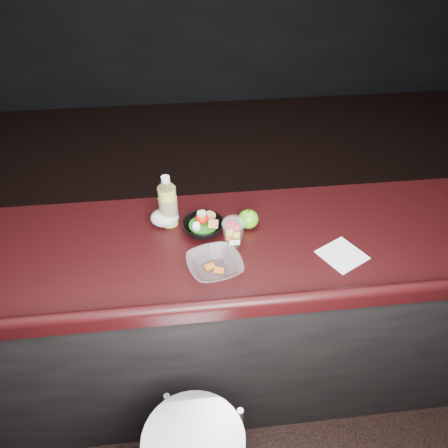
{
  "coord_description": "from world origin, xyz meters",
  "views": [
    {
      "loc": [
        -0.13,
        -1.06,
        2.26
      ],
      "look_at": [
        0.03,
        0.32,
        1.1
      ],
      "focal_mm": 35.0,
      "sensor_mm": 36.0,
      "label": 1
    }
  ],
  "objects_px": {
    "lemonade_bottle": "(168,204)",
    "fruit_cup": "(233,231)",
    "snack_bowl": "(203,226)",
    "takeout_bowl": "(215,265)",
    "green_apple": "(248,219)"
  },
  "relations": [
    {
      "from": "lemonade_bottle",
      "to": "snack_bowl",
      "type": "relative_size",
      "value": 1.3
    },
    {
      "from": "lemonade_bottle",
      "to": "fruit_cup",
      "type": "xyz_separation_m",
      "value": [
        0.26,
        -0.17,
        -0.03
      ]
    },
    {
      "from": "fruit_cup",
      "to": "takeout_bowl",
      "type": "distance_m",
      "value": 0.18
    },
    {
      "from": "lemonade_bottle",
      "to": "green_apple",
      "type": "distance_m",
      "value": 0.35
    },
    {
      "from": "lemonade_bottle",
      "to": "fruit_cup",
      "type": "height_order",
      "value": "lemonade_bottle"
    },
    {
      "from": "snack_bowl",
      "to": "fruit_cup",
      "type": "bearing_deg",
      "value": -36.37
    },
    {
      "from": "fruit_cup",
      "to": "takeout_bowl",
      "type": "relative_size",
      "value": 0.53
    },
    {
      "from": "lemonade_bottle",
      "to": "snack_bowl",
      "type": "bearing_deg",
      "value": -28.96
    },
    {
      "from": "lemonade_bottle",
      "to": "green_apple",
      "type": "relative_size",
      "value": 2.63
    },
    {
      "from": "takeout_bowl",
      "to": "snack_bowl",
      "type": "bearing_deg",
      "value": 96.69
    },
    {
      "from": "snack_bowl",
      "to": "takeout_bowl",
      "type": "xyz_separation_m",
      "value": [
        0.03,
        -0.23,
        -0.01
      ]
    },
    {
      "from": "green_apple",
      "to": "takeout_bowl",
      "type": "height_order",
      "value": "green_apple"
    },
    {
      "from": "green_apple",
      "to": "fruit_cup",
      "type": "bearing_deg",
      "value": -127.72
    },
    {
      "from": "fruit_cup",
      "to": "green_apple",
      "type": "relative_size",
      "value": 1.46
    },
    {
      "from": "takeout_bowl",
      "to": "fruit_cup",
      "type": "bearing_deg",
      "value": 58.05
    }
  ]
}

